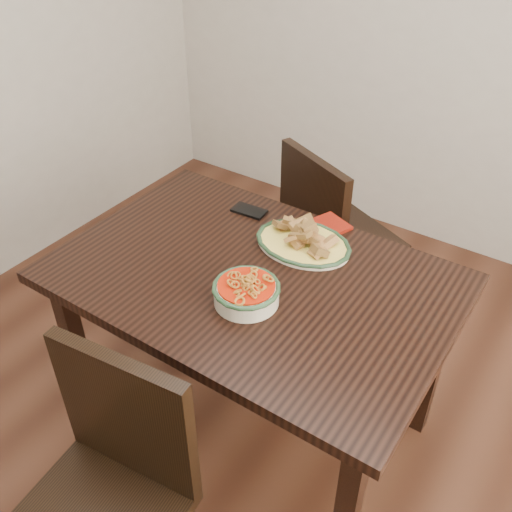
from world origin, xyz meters
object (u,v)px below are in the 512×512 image
Objects in this scene: dining_table at (253,295)px; chair_near at (110,485)px; chair_far at (330,233)px; smartphone at (249,211)px; noodle_bowl at (246,291)px; fish_plate at (303,236)px.

chair_near reaches higher than dining_table.
dining_table is 1.45× the size of chair_far.
chair_near is at bearing -80.62° from smartphone.
noodle_bowl is 1.63× the size of smartphone.
noodle_bowl is (0.06, -0.12, 0.13)m from dining_table.
chair_far is at bearing 104.22° from fish_plate.
fish_plate is at bearing -19.51° from smartphone.
fish_plate is (0.04, 0.94, 0.30)m from chair_near.
chair_near is at bearing 117.73° from chair_far.
smartphone is (-0.24, 1.01, 0.26)m from chair_near.
smartphone is (-0.29, 0.43, -0.04)m from noodle_bowl.
chair_near is 4.23× the size of noodle_bowl.
dining_table is 0.39m from smartphone.
chair_far is 6.90× the size of smartphone.
dining_table is at bearing 116.58° from noodle_bowl.
chair_far is (-0.06, 0.68, -0.16)m from dining_table.
chair_near is 6.90× the size of smartphone.
chair_near reaches higher than fish_plate.
smartphone is at bearing 96.88° from chair_near.
dining_table is 0.27m from fish_plate.
chair_near is 1.07m from smartphone.
chair_near is 0.66m from noodle_bowl.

